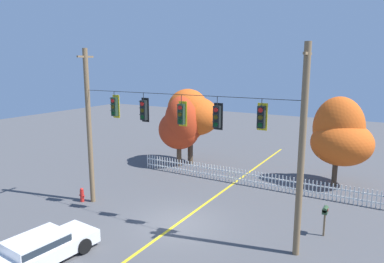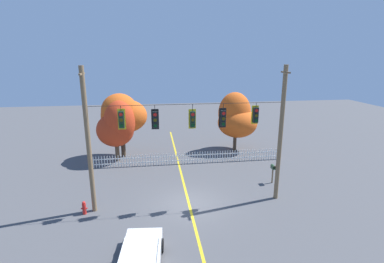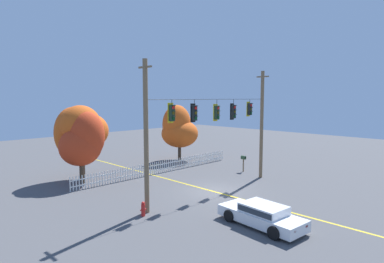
{
  "view_description": "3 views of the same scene",
  "coord_description": "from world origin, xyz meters",
  "px_view_note": "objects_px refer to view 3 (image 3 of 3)",
  "views": [
    {
      "loc": [
        8.79,
        -13.91,
        7.78
      ],
      "look_at": [
        0.23,
        0.99,
        4.51
      ],
      "focal_mm": 33.21,
      "sensor_mm": 36.0,
      "label": 1
    },
    {
      "loc": [
        -2.07,
        -16.27,
        9.09
      ],
      "look_at": [
        0.33,
        1.0,
        4.49
      ],
      "focal_mm": 26.77,
      "sensor_mm": 36.0,
      "label": 2
    },
    {
      "loc": [
        -16.64,
        -14.49,
        6.5
      ],
      "look_at": [
        -0.62,
        1.55,
        4.14
      ],
      "focal_mm": 30.39,
      "sensor_mm": 36.0,
      "label": 3
    }
  ],
  "objects_px": {
    "traffic_signal_southbound_primary": "(172,113)",
    "parked_car": "(262,214)",
    "fire_hydrant": "(143,209)",
    "roadside_mailbox": "(243,159)",
    "traffic_signal_northbound_primary": "(233,112)",
    "traffic_signal_westbound_side": "(250,109)",
    "autumn_maple_mid": "(80,130)",
    "autumn_oak_far_east": "(178,130)",
    "traffic_signal_northbound_secondary": "(217,112)",
    "traffic_signal_eastbound_side": "(194,113)",
    "autumn_maple_near_fence": "(84,142)"
  },
  "relations": [
    {
      "from": "traffic_signal_southbound_primary",
      "to": "fire_hydrant",
      "type": "xyz_separation_m",
      "value": [
        -2.45,
        -0.34,
        -5.2
      ]
    },
    {
      "from": "traffic_signal_northbound_secondary",
      "to": "traffic_signal_westbound_side",
      "type": "distance_m",
      "value": 3.86
    },
    {
      "from": "traffic_signal_southbound_primary",
      "to": "autumn_maple_mid",
      "type": "distance_m",
      "value": 9.94
    },
    {
      "from": "autumn_maple_mid",
      "to": "traffic_signal_westbound_side",
      "type": "bearing_deg",
      "value": -47.34
    },
    {
      "from": "traffic_signal_northbound_secondary",
      "to": "autumn_maple_near_fence",
      "type": "relative_size",
      "value": 0.27
    },
    {
      "from": "traffic_signal_southbound_primary",
      "to": "traffic_signal_westbound_side",
      "type": "xyz_separation_m",
      "value": [
        7.93,
        -0.0,
        0.04
      ]
    },
    {
      "from": "traffic_signal_northbound_secondary",
      "to": "traffic_signal_westbound_side",
      "type": "xyz_separation_m",
      "value": [
        3.85,
        -0.0,
        0.14
      ]
    },
    {
      "from": "traffic_signal_northbound_secondary",
      "to": "autumn_oak_far_east",
      "type": "xyz_separation_m",
      "value": [
        5.71,
        10.09,
        -2.27
      ]
    },
    {
      "from": "traffic_signal_northbound_primary",
      "to": "autumn_maple_mid",
      "type": "xyz_separation_m",
      "value": [
        -6.97,
        9.75,
        -1.54
      ]
    },
    {
      "from": "traffic_signal_eastbound_side",
      "to": "parked_car",
      "type": "xyz_separation_m",
      "value": [
        -0.91,
        -5.73,
        -4.94
      ]
    },
    {
      "from": "traffic_signal_eastbound_side",
      "to": "traffic_signal_northbound_secondary",
      "type": "height_order",
      "value": "same"
    },
    {
      "from": "traffic_signal_southbound_primary",
      "to": "parked_car",
      "type": "relative_size",
      "value": 0.3
    },
    {
      "from": "autumn_maple_mid",
      "to": "roadside_mailbox",
      "type": "height_order",
      "value": "autumn_maple_mid"
    },
    {
      "from": "roadside_mailbox",
      "to": "fire_hydrant",
      "type": "bearing_deg",
      "value": -168.6
    },
    {
      "from": "autumn_maple_mid",
      "to": "fire_hydrant",
      "type": "xyz_separation_m",
      "value": [
        -1.4,
        -10.09,
        -3.56
      ]
    },
    {
      "from": "traffic_signal_northbound_primary",
      "to": "roadside_mailbox",
      "type": "relative_size",
      "value": 1.05
    },
    {
      "from": "traffic_signal_eastbound_side",
      "to": "autumn_maple_near_fence",
      "type": "xyz_separation_m",
      "value": [
        -3.23,
        8.64,
        -2.36
      ]
    },
    {
      "from": "traffic_signal_eastbound_side",
      "to": "roadside_mailbox",
      "type": "height_order",
      "value": "traffic_signal_eastbound_side"
    },
    {
      "from": "autumn_maple_mid",
      "to": "autumn_oak_far_east",
      "type": "xyz_separation_m",
      "value": [
        10.84,
        0.34,
        -0.74
      ]
    },
    {
      "from": "traffic_signal_northbound_secondary",
      "to": "parked_car",
      "type": "height_order",
      "value": "traffic_signal_northbound_secondary"
    },
    {
      "from": "traffic_signal_eastbound_side",
      "to": "traffic_signal_northbound_secondary",
      "type": "xyz_separation_m",
      "value": [
        2.18,
        -0.0,
        -0.04
      ]
    },
    {
      "from": "parked_car",
      "to": "fire_hydrant",
      "type": "bearing_deg",
      "value": 122.48
    },
    {
      "from": "fire_hydrant",
      "to": "autumn_maple_mid",
      "type": "bearing_deg",
      "value": 82.12
    },
    {
      "from": "autumn_maple_near_fence",
      "to": "autumn_maple_mid",
      "type": "bearing_deg",
      "value": 75.88
    },
    {
      "from": "traffic_signal_eastbound_side",
      "to": "traffic_signal_northbound_primary",
      "type": "height_order",
      "value": "same"
    },
    {
      "from": "fire_hydrant",
      "to": "roadside_mailbox",
      "type": "relative_size",
      "value": 0.58
    },
    {
      "from": "traffic_signal_eastbound_side",
      "to": "traffic_signal_northbound_primary",
      "type": "relative_size",
      "value": 0.98
    },
    {
      "from": "autumn_maple_near_fence",
      "to": "traffic_signal_northbound_primary",
      "type": "bearing_deg",
      "value": -49.99
    },
    {
      "from": "roadside_mailbox",
      "to": "traffic_signal_southbound_primary",
      "type": "bearing_deg",
      "value": -167.78
    },
    {
      "from": "traffic_signal_northbound_secondary",
      "to": "roadside_mailbox",
      "type": "xyz_separation_m",
      "value": [
        6.27,
        2.24,
        -4.34
      ]
    },
    {
      "from": "traffic_signal_northbound_primary",
      "to": "traffic_signal_westbound_side",
      "type": "xyz_separation_m",
      "value": [
        2.01,
        -0.0,
        0.13
      ]
    },
    {
      "from": "traffic_signal_southbound_primary",
      "to": "traffic_signal_northbound_secondary",
      "type": "bearing_deg",
      "value": -0.0
    },
    {
      "from": "fire_hydrant",
      "to": "traffic_signal_southbound_primary",
      "type": "bearing_deg",
      "value": 7.9
    },
    {
      "from": "autumn_oak_far_east",
      "to": "parked_car",
      "type": "height_order",
      "value": "autumn_oak_far_east"
    },
    {
      "from": "roadside_mailbox",
      "to": "autumn_maple_mid",
      "type": "bearing_deg",
      "value": 146.62
    },
    {
      "from": "traffic_signal_westbound_side",
      "to": "autumn_maple_mid",
      "type": "bearing_deg",
      "value": 132.66
    },
    {
      "from": "traffic_signal_southbound_primary",
      "to": "parked_car",
      "type": "height_order",
      "value": "traffic_signal_southbound_primary"
    },
    {
      "from": "autumn_oak_far_east",
      "to": "roadside_mailbox",
      "type": "distance_m",
      "value": 8.14
    },
    {
      "from": "traffic_signal_eastbound_side",
      "to": "roadside_mailbox",
      "type": "relative_size",
      "value": 1.03
    },
    {
      "from": "traffic_signal_southbound_primary",
      "to": "autumn_maple_near_fence",
      "type": "relative_size",
      "value": 0.26
    },
    {
      "from": "traffic_signal_westbound_side",
      "to": "autumn_maple_mid",
      "type": "xyz_separation_m",
      "value": [
        -8.98,
        9.75,
        -1.68
      ]
    },
    {
      "from": "autumn_oak_far_east",
      "to": "traffic_signal_eastbound_side",
      "type": "bearing_deg",
      "value": -128.04
    },
    {
      "from": "traffic_signal_northbound_secondary",
      "to": "autumn_oak_far_east",
      "type": "relative_size",
      "value": 0.26
    },
    {
      "from": "traffic_signal_eastbound_side",
      "to": "parked_car",
      "type": "relative_size",
      "value": 0.31
    },
    {
      "from": "traffic_signal_northbound_secondary",
      "to": "traffic_signal_westbound_side",
      "type": "relative_size",
      "value": 1.12
    },
    {
      "from": "roadside_mailbox",
      "to": "autumn_maple_near_fence",
      "type": "bearing_deg",
      "value": 151.28
    },
    {
      "from": "autumn_maple_near_fence",
      "to": "autumn_oak_far_east",
      "type": "distance_m",
      "value": 11.22
    },
    {
      "from": "roadside_mailbox",
      "to": "traffic_signal_westbound_side",
      "type": "bearing_deg",
      "value": -137.11
    },
    {
      "from": "roadside_mailbox",
      "to": "traffic_signal_eastbound_side",
      "type": "bearing_deg",
      "value": -165.15
    },
    {
      "from": "autumn_maple_mid",
      "to": "fire_hydrant",
      "type": "bearing_deg",
      "value": -97.88
    }
  ]
}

